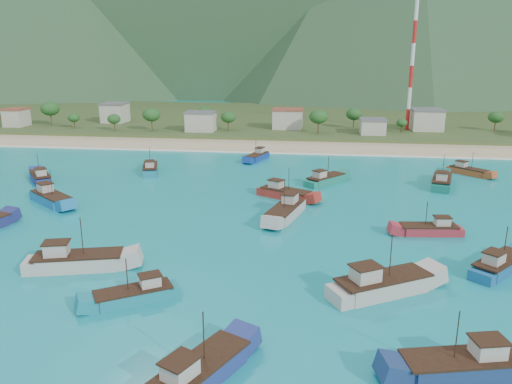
# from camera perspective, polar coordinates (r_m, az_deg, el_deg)

# --- Properties ---
(ground) EXTENTS (600.00, 600.00, 0.00)m
(ground) POSITION_cam_1_polar(r_m,az_deg,el_deg) (73.52, -1.39, -6.03)
(ground) COLOR #0C7E89
(ground) RESTS_ON ground
(beach) EXTENTS (400.00, 18.00, 1.20)m
(beach) POSITION_cam_1_polar(r_m,az_deg,el_deg) (149.35, 3.29, 5.15)
(beach) COLOR beige
(beach) RESTS_ON ground
(land) EXTENTS (400.00, 110.00, 2.40)m
(land) POSITION_cam_1_polar(r_m,az_deg,el_deg) (209.51, 4.57, 8.16)
(land) COLOR #385123
(land) RESTS_ON ground
(surf_line) EXTENTS (400.00, 2.50, 0.08)m
(surf_line) POSITION_cam_1_polar(r_m,az_deg,el_deg) (140.05, 3.00, 4.45)
(surf_line) COLOR white
(surf_line) RESTS_ON ground
(village) EXTENTS (222.91, 27.47, 6.76)m
(village) POSITION_cam_1_polar(r_m,az_deg,el_deg) (173.55, 10.30, 7.97)
(village) COLOR beige
(village) RESTS_ON ground
(vegetation) EXTENTS (278.20, 25.87, 9.08)m
(vegetation) POSITION_cam_1_polar(r_m,az_deg,el_deg) (172.29, 1.45, 8.37)
(vegetation) COLOR #235623
(vegetation) RESTS_ON ground
(radio_tower) EXTENTS (1.20, 1.20, 42.70)m
(radio_tower) POSITION_cam_1_polar(r_m,az_deg,el_deg) (177.90, 17.40, 13.61)
(radio_tower) COLOR red
(radio_tower) RESTS_ON ground
(boat_0) EXTENTS (11.40, 9.89, 6.92)m
(boat_0) POSITION_cam_1_polar(r_m,az_deg,el_deg) (100.36, -22.38, -0.74)
(boat_0) COLOR #186FAC
(boat_0) RESTS_ON ground
(boat_1) EXTENTS (9.52, 10.06, 6.32)m
(boat_1) POSITION_cam_1_polar(r_m,az_deg,el_deg) (71.84, 26.06, -7.60)
(boat_1) COLOR #195C93
(boat_1) RESTS_ON ground
(boat_2) EXTENTS (13.03, 6.84, 7.39)m
(boat_2) POSITION_cam_1_polar(r_m,az_deg,el_deg) (69.35, -19.82, -7.54)
(boat_2) COLOR beige
(boat_2) RESTS_ON ground
(boat_3) EXTENTS (9.83, 3.86, 5.66)m
(boat_3) POSITION_cam_1_polar(r_m,az_deg,el_deg) (81.89, 19.24, -4.16)
(boat_3) COLOR #A32833
(boat_3) RESTS_ON ground
(boat_4) EXTENTS (8.20, 11.78, 6.79)m
(boat_4) POSITION_cam_1_polar(r_m,az_deg,el_deg) (45.26, -6.65, -20.03)
(boat_4) COLOR navy
(boat_4) RESTS_ON ground
(boat_6) EXTENTS (6.52, 12.60, 7.15)m
(boat_6) POSITION_cam_1_polar(r_m,az_deg,el_deg) (85.31, 3.42, -2.30)
(boat_6) COLOR #B5ADA5
(boat_6) RESTS_ON ground
(boat_8) EXTENTS (9.21, 10.31, 6.33)m
(boat_8) POSITION_cam_1_polar(r_m,az_deg,el_deg) (107.93, 7.93, 1.34)
(boat_8) COLOR #1A7A64
(boat_8) RESTS_ON ground
(boat_9) EXTENTS (11.30, 8.03, 6.53)m
(boat_9) POSITION_cam_1_polar(r_m,az_deg,el_deg) (96.49, 3.31, -0.23)
(boat_9) COLOR #A62A21
(boat_9) RESTS_ON ground
(boat_13) EXTENTS (6.36, 12.24, 6.94)m
(boat_13) POSITION_cam_1_polar(r_m,az_deg,el_deg) (111.79, 20.45, 1.05)
(boat_13) COLOR #106357
(boat_13) RESTS_ON ground
(boat_15) EXTENTS (9.22, 10.53, 6.42)m
(boat_15) POSITION_cam_1_polar(r_m,az_deg,el_deg) (118.69, -23.43, 1.50)
(boat_15) COLOR navy
(boat_15) RESTS_ON ground
(boat_16) EXTENTS (11.85, 5.91, 6.72)m
(boat_16) POSITION_cam_1_polar(r_m,az_deg,el_deg) (49.26, 22.55, -18.01)
(boat_16) COLOR navy
(boat_16) RESTS_ON ground
(boat_17) EXTENTS (9.71, 7.57, 5.72)m
(boat_17) POSITION_cam_1_polar(r_m,az_deg,el_deg) (59.16, -13.62, -11.46)
(boat_17) COLOR teal
(boat_17) RESTS_ON ground
(boat_19) EXTENTS (5.78, 10.34, 5.86)m
(boat_19) POSITION_cam_1_polar(r_m,az_deg,el_deg) (131.12, 0.12, 4.00)
(boat_19) COLOR navy
(boat_19) RESTS_ON ground
(boat_21) EXTENTS (6.15, 11.04, 6.26)m
(boat_21) POSITION_cam_1_polar(r_m,az_deg,el_deg) (119.70, -11.98, 2.56)
(boat_21) COLOR teal
(boat_21) RESTS_ON ground
(boat_23) EXTENTS (13.01, 9.86, 7.61)m
(boat_23) POSITION_cam_1_polar(r_m,az_deg,el_deg) (60.76, 14.15, -10.37)
(boat_23) COLOR #B9B3A9
(boat_23) RESTS_ON ground
(boat_26) EXTENTS (8.79, 8.77, 5.66)m
(boat_26) POSITION_cam_1_polar(r_m,az_deg,el_deg) (125.15, 23.07, 2.15)
(boat_26) COLOR #A84922
(boat_26) RESTS_ON ground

